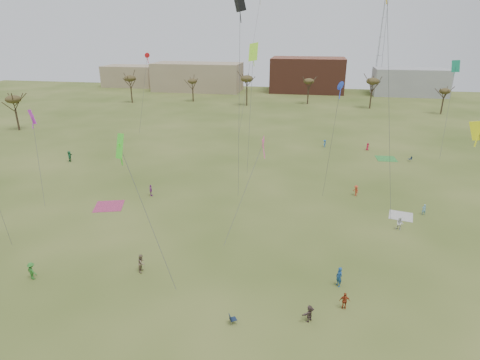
% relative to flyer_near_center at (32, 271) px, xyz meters
% --- Properties ---
extents(ground, '(260.00, 260.00, 0.00)m').
position_rel_flyer_near_center_xyz_m(ground, '(16.82, 2.57, -0.85)').
color(ground, '#384C17').
rests_on(ground, ground).
extents(flyer_near_center, '(1.25, 0.97, 1.71)m').
position_rel_flyer_near_center_xyz_m(flyer_near_center, '(0.00, 0.00, 0.00)').
color(flyer_near_center, '#2E7727').
rests_on(flyer_near_center, ground).
extents(flyer_near_right, '(0.74, 0.83, 1.89)m').
position_rel_flyer_near_center_xyz_m(flyer_near_right, '(27.80, 4.06, 0.09)').
color(flyer_near_right, navy).
rests_on(flyer_near_right, ground).
extents(spectator_fore_a, '(0.91, 0.42, 1.52)m').
position_rel_flyer_near_center_xyz_m(spectator_fore_a, '(28.12, 0.99, -0.09)').
color(spectator_fore_a, '#9B381A').
rests_on(spectator_fore_a, ground).
extents(spectator_fore_b, '(0.76, 0.94, 1.81)m').
position_rel_flyer_near_center_xyz_m(spectator_fore_b, '(9.45, 3.02, 0.05)').
color(spectator_fore_b, '#7C684F').
rests_on(spectator_fore_b, ground).
extents(spectator_fore_c, '(1.19, 1.32, 1.45)m').
position_rel_flyer_near_center_xyz_m(spectator_fore_c, '(25.28, -1.05, -0.13)').
color(spectator_fore_c, brown).
rests_on(spectator_fore_c, ground).
extents(flyer_mid_b, '(1.01, 1.11, 1.50)m').
position_rel_flyer_near_center_xyz_m(flyer_mid_b, '(31.13, 25.64, -0.11)').
color(flyer_mid_b, '#C64225').
rests_on(flyer_mid_b, ground).
extents(flyer_mid_c, '(0.53, 0.37, 1.40)m').
position_rel_flyer_near_center_xyz_m(flyer_mid_c, '(38.93, 20.95, -0.16)').
color(flyer_mid_c, '#70A8BB').
rests_on(flyer_mid_c, ground).
extents(spectator_mid_d, '(0.77, 1.01, 1.60)m').
position_rel_flyer_near_center_xyz_m(spectator_mid_d, '(3.20, 20.37, -0.05)').
color(spectator_mid_d, '#984099').
rests_on(spectator_mid_d, ground).
extents(spectator_mid_e, '(0.95, 0.87, 1.59)m').
position_rel_flyer_near_center_xyz_m(spectator_mid_e, '(35.18, 16.20, -0.06)').
color(spectator_mid_e, silver).
rests_on(spectator_mid_e, ground).
extents(flyer_far_a, '(1.07, 1.83, 1.88)m').
position_rel_flyer_near_center_xyz_m(flyer_far_a, '(-16.67, 32.16, 0.09)').
color(flyer_far_a, '#267343').
rests_on(flyer_far_a, ground).
extents(flyer_far_b, '(0.82, 0.80, 1.42)m').
position_rel_flyer_near_center_xyz_m(flyer_far_b, '(35.27, 48.66, -0.15)').
color(flyer_far_b, '#C3213D').
rests_on(flyer_far_b, ground).
extents(flyer_far_c, '(0.82, 1.07, 1.45)m').
position_rel_flyer_near_center_xyz_m(flyer_far_c, '(27.24, 49.33, -0.13)').
color(flyer_far_c, '#225A9D').
rests_on(flyer_far_c, ground).
extents(blanket_cream, '(3.28, 3.28, 0.03)m').
position_rel_flyer_near_center_xyz_m(blanket_cream, '(36.13, 20.04, -0.85)').
color(blanket_cream, beige).
rests_on(blanket_cream, ground).
extents(blanket_plum, '(4.48, 4.48, 0.03)m').
position_rel_flyer_near_center_xyz_m(blanket_plum, '(-0.91, 16.11, -0.85)').
color(blanket_plum, '#A5335D').
rests_on(blanket_plum, ground).
extents(blanket_olive, '(3.58, 3.58, 0.03)m').
position_rel_flyer_near_center_xyz_m(blanket_olive, '(37.98, 43.74, -0.85)').
color(blanket_olive, '#338D37').
rests_on(blanket_olive, ground).
extents(camp_chair_center, '(0.73, 0.71, 0.87)m').
position_rel_flyer_near_center_xyz_m(camp_chair_center, '(19.41, -2.44, -0.60)').
color(camp_chair_center, '#142037').
rests_on(camp_chair_center, ground).
extents(camp_chair_right, '(0.62, 0.58, 0.87)m').
position_rel_flyer_near_center_xyz_m(camp_chair_right, '(41.82, 42.99, -0.60)').
color(camp_chair_right, '#131E34').
rests_on(camp_chair_right, ground).
extents(kites_aloft, '(59.72, 55.98, 27.90)m').
position_rel_flyer_near_center_xyz_m(kites_aloft, '(15.05, 32.42, 20.90)').
color(kites_aloft, red).
rests_on(kites_aloft, ground).
extents(tree_line, '(117.44, 49.32, 8.91)m').
position_rel_flyer_near_center_xyz_m(tree_line, '(13.98, 81.70, 6.23)').
color(tree_line, '#3A2B1E').
rests_on(tree_line, ground).
extents(building_tan, '(32.00, 14.00, 10.00)m').
position_rel_flyer_near_center_xyz_m(building_tan, '(-18.18, 117.57, 4.15)').
color(building_tan, '#937F60').
rests_on(building_tan, ground).
extents(building_brick, '(26.00, 16.00, 12.00)m').
position_rel_flyer_near_center_xyz_m(building_brick, '(21.82, 122.57, 5.15)').
color(building_brick, brown).
rests_on(building_brick, ground).
extents(building_grey, '(24.00, 12.00, 9.00)m').
position_rel_flyer_near_center_xyz_m(building_grey, '(56.82, 120.57, 3.65)').
color(building_grey, gray).
rests_on(building_grey, ground).
extents(building_tan_west, '(20.00, 12.00, 8.00)m').
position_rel_flyer_near_center_xyz_m(building_tan_west, '(-48.18, 124.57, 3.15)').
color(building_tan_west, '#937F60').
rests_on(building_tan_west, ground).
extents(radio_tower, '(1.51, 1.72, 41.00)m').
position_rel_flyer_near_center_xyz_m(radio_tower, '(46.82, 127.57, 18.35)').
color(radio_tower, '#9EA3A8').
rests_on(radio_tower, ground).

